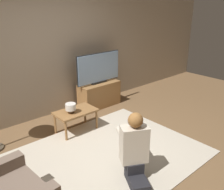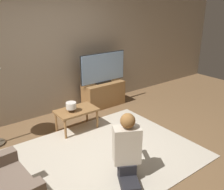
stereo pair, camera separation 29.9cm
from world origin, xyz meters
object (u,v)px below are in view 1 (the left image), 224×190
Objects in this scene: coffee_table at (76,113)px; person_kneeling at (134,147)px; table_lamp at (71,107)px; tv at (99,68)px.

coffee_table is 1.58m from person_kneeling.
person_kneeling is 1.55m from table_lamp.
person_kneeling reaches higher than table_lamp.
tv is at bearing -89.96° from person_kneeling.
tv reaches higher than coffee_table.
person_kneeling is (-1.18, -2.19, -0.39)m from tv.
person_kneeling reaches higher than coffee_table.
tv reaches higher than person_kneeling.
table_lamp is (-1.13, -0.65, -0.37)m from tv.
tv is 1.31m from coffee_table.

